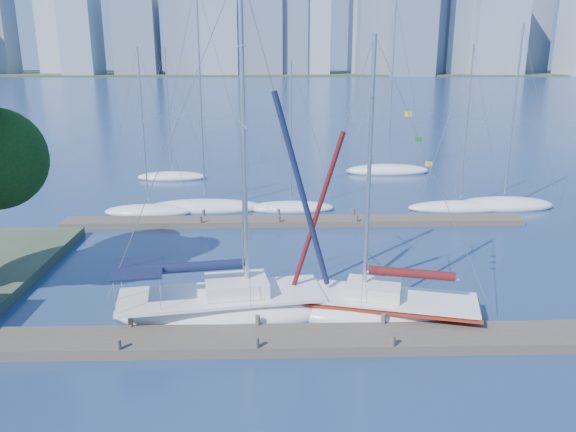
{
  "coord_description": "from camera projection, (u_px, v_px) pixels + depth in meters",
  "views": [
    {
      "loc": [
        0.66,
        -19.28,
        10.7
      ],
      "look_at": [
        1.28,
        4.0,
        3.99
      ],
      "focal_mm": 35.0,
      "sensor_mm": 36.0,
      "label": 1
    }
  ],
  "objects": [
    {
      "name": "sailboat_maroon",
      "position": [
        386.0,
        296.0,
        23.55
      ],
      "size": [
        8.41,
        4.56,
        12.02
      ],
      "rotation": [
        0.0,
        0.0,
        -0.26
      ],
      "color": "white",
      "rests_on": "ground"
    },
    {
      "name": "bg_boat_6",
      "position": [
        172.0,
        176.0,
        50.08
      ],
      "size": [
        6.44,
        4.03,
        11.66
      ],
      "rotation": [
        0.0,
        0.0,
        0.36
      ],
      "color": "white",
      "rests_on": "ground"
    },
    {
      "name": "far_shore",
      "position": [
        271.0,
        74.0,
        328.84
      ],
      "size": [
        800.0,
        100.0,
        1.5
      ],
      "primitive_type": "cube",
      "color": "#38472D",
      "rests_on": "ground"
    },
    {
      "name": "bg_boat_5",
      "position": [
        504.0,
        204.0,
        40.54
      ],
      "size": [
        7.36,
        2.82,
        13.08
      ],
      "rotation": [
        0.0,
        0.0,
        -0.06
      ],
      "color": "white",
      "rests_on": "ground"
    },
    {
      "name": "skyline",
      "position": [
        311.0,
        3.0,
        290.64
      ],
      "size": [
        504.65,
        51.31,
        121.75
      ],
      "color": "slate",
      "rests_on": "ground"
    },
    {
      "name": "sailboat_navy",
      "position": [
        221.0,
        294.0,
        23.47
      ],
      "size": [
        9.49,
        4.39,
        14.45
      ],
      "rotation": [
        0.0,
        0.0,
        0.16
      ],
      "color": "white",
      "rests_on": "ground"
    },
    {
      "name": "near_dock",
      "position": [
        257.0,
        340.0,
        21.41
      ],
      "size": [
        26.0,
        2.0,
        0.4
      ],
      "primitive_type": "cube",
      "color": "#4D4438",
      "rests_on": "ground"
    },
    {
      "name": "bg_boat_0",
      "position": [
        149.0,
        211.0,
        39.1
      ],
      "size": [
        6.39,
        2.98,
        11.53
      ],
      "rotation": [
        0.0,
        0.0,
        -0.17
      ],
      "color": "white",
      "rests_on": "ground"
    },
    {
      "name": "bg_boat_2",
      "position": [
        291.0,
        207.0,
        40.02
      ],
      "size": [
        6.29,
        2.33,
        10.61
      ],
      "rotation": [
        0.0,
        0.0,
        0.07
      ],
      "color": "white",
      "rests_on": "ground"
    },
    {
      "name": "bg_boat_7",
      "position": [
        387.0,
        170.0,
        52.58
      ],
      "size": [
        8.19,
        4.52,
        15.67
      ],
      "rotation": [
        0.0,
        0.0,
        0.28
      ],
      "color": "white",
      "rests_on": "ground"
    },
    {
      "name": "bg_boat_4",
      "position": [
        459.0,
        207.0,
        40.11
      ],
      "size": [
        7.55,
        4.89,
        11.68
      ],
      "rotation": [
        0.0,
        0.0,
        0.43
      ],
      "color": "white",
      "rests_on": "ground"
    },
    {
      "name": "far_dock",
      "position": [
        294.0,
        221.0,
        36.84
      ],
      "size": [
        30.0,
        1.8,
        0.36
      ],
      "primitive_type": "cube",
      "color": "#4D4438",
      "rests_on": "ground"
    },
    {
      "name": "ground",
      "position": [
        257.0,
        345.0,
        21.47
      ],
      "size": [
        700.0,
        700.0,
        0.0
      ],
      "primitive_type": "plane",
      "color": "navy",
      "rests_on": "ground"
    },
    {
      "name": "bg_boat_1",
      "position": [
        205.0,
        206.0,
        40.0
      ],
      "size": [
        8.58,
        5.2,
        15.61
      ],
      "rotation": [
        0.0,
        0.0,
        -0.37
      ],
      "color": "white",
      "rests_on": "ground"
    }
  ]
}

